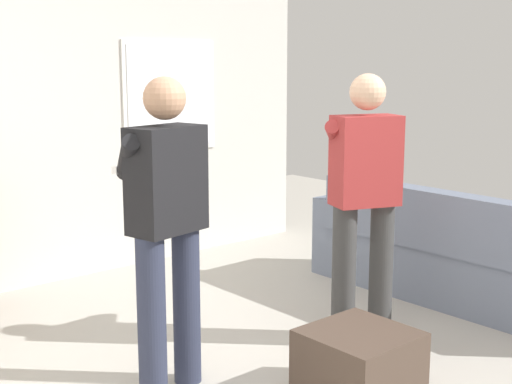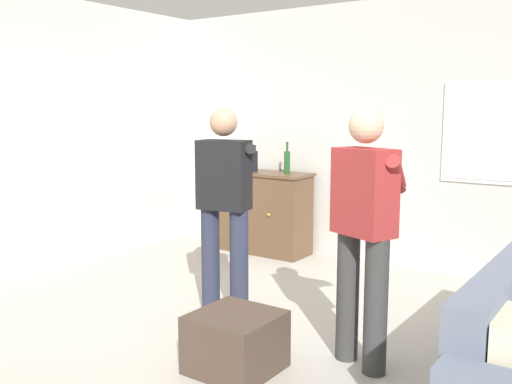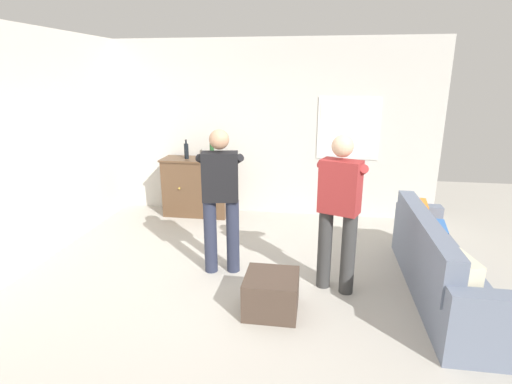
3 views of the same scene
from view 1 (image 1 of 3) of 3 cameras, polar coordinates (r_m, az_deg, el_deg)
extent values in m
cube|color=beige|center=(5.78, -17.11, 6.54)|extent=(5.20, 0.12, 2.80)
cube|color=silver|center=(6.31, -6.89, 7.61)|extent=(0.95, 0.02, 0.96)
cube|color=white|center=(6.30, -6.87, 7.61)|extent=(0.87, 0.03, 0.88)
cube|color=slate|center=(5.47, 15.42, -6.27)|extent=(0.55, 2.01, 0.42)
cube|color=slate|center=(5.20, 14.40, -2.27)|extent=(0.18, 2.01, 0.43)
cube|color=slate|center=(6.08, 6.94, -3.19)|extent=(0.55, 0.18, 0.64)
cube|color=orange|center=(5.76, 8.94, -1.18)|extent=(0.19, 0.42, 0.36)
cube|color=#386BB7|center=(5.32, 15.18, -2.42)|extent=(0.20, 0.42, 0.36)
cube|color=#47382D|center=(3.86, 8.23, -13.59)|extent=(0.52, 0.52, 0.38)
cylinder|color=#282D42|center=(3.78, -8.34, -10.00)|extent=(0.15, 0.15, 0.88)
cylinder|color=#282D42|center=(3.96, -5.57, -9.01)|extent=(0.15, 0.15, 0.88)
cube|color=black|center=(3.68, -7.17, 1.00)|extent=(0.43, 0.29, 0.55)
sphere|color=tan|center=(3.64, -7.33, 7.45)|extent=(0.22, 0.22, 0.22)
cylinder|color=black|center=(3.71, -10.22, 2.69)|extent=(0.27, 0.43, 0.29)
cylinder|color=black|center=(3.86, -7.67, 3.08)|extent=(0.38, 0.37, 0.29)
cube|color=white|center=(3.91, -10.48, 1.84)|extent=(0.15, 0.07, 0.04)
cylinder|color=#383838|center=(4.48, 7.04, -6.66)|extent=(0.15, 0.15, 0.88)
cylinder|color=#383838|center=(4.60, 9.96, -6.29)|extent=(0.15, 0.15, 0.88)
cube|color=#9E2D2D|center=(4.38, 8.77, 2.50)|extent=(0.45, 0.35, 0.55)
sphere|color=#D8AD8C|center=(4.35, 8.93, 7.92)|extent=(0.22, 0.22, 0.22)
cylinder|color=#9E2D2D|center=(4.46, 6.54, 4.11)|extent=(0.42, 0.31, 0.29)
cylinder|color=#9E2D2D|center=(4.56, 9.15, 4.19)|extent=(0.19, 0.45, 0.29)
cube|color=white|center=(4.66, 6.95, 3.33)|extent=(0.15, 0.09, 0.04)
camera|label=2|loc=(4.82, 55.25, 5.03)|focal=40.00mm
camera|label=3|loc=(3.32, 71.52, 11.72)|focal=28.00mm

